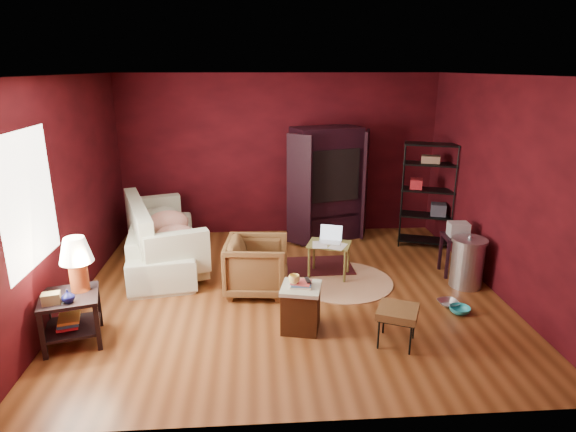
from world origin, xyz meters
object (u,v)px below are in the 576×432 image
side_table (73,281)px  tv_armoire (326,182)px  hamper (301,307)px  wire_shelving (429,191)px  armchair (257,263)px  laptop_desk (329,247)px  sofa (163,236)px

side_table → tv_armoire: (3.19, 3.09, 0.31)m
hamper → wire_shelving: size_ratio=0.35×
armchair → laptop_desk: size_ratio=1.12×
armchair → wire_shelving: wire_shelving is taller
laptop_desk → tv_armoire: bearing=102.4°
sofa → armchair: 1.75m
wire_shelving → laptop_desk: bearing=-129.0°
hamper → laptop_desk: size_ratio=0.85×
sofa → side_table: 2.15m
sofa → side_table: size_ratio=1.99×
side_table → laptop_desk: side_table is taller
tv_armoire → sofa: bearing=-176.3°
laptop_desk → sofa: bearing=-174.8°
hamper → armchair: bearing=116.1°
armchair → laptop_desk: (1.03, 0.44, 0.04)m
side_table → armchair: bearing=27.6°
wire_shelving → sofa: bearing=-153.8°
hamper → laptop_desk: laptop_desk is taller
sofa → side_table: bearing=156.0°
armchair → hamper: 1.12m
hamper → wire_shelving: (2.34, 2.56, 0.67)m
armchair → tv_armoire: tv_armoire is taller
armchair → hamper: bearing=-148.2°
sofa → tv_armoire: bearing=-77.4°
sofa → laptop_desk: 2.51m
sofa → hamper: bearing=-145.7°
sofa → laptop_desk: sofa is taller
laptop_desk → wire_shelving: (1.80, 1.12, 0.50)m
sofa → hamper: (1.90, -2.03, -0.17)m
armchair → wire_shelving: (2.83, 1.56, 0.54)m
side_table → tv_armoire: bearing=44.1°
hamper → wire_shelving: bearing=47.6°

